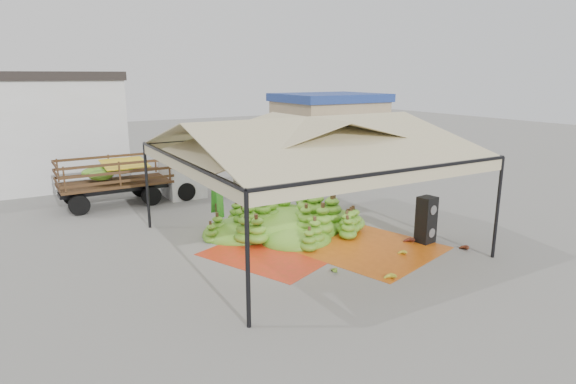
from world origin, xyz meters
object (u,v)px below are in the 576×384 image
speaker_stack (426,220)px  vendor (239,185)px  banana_heap (291,211)px  truck_left (139,173)px  truck_right (341,151)px

speaker_stack → vendor: (-3.38, 6.84, 0.19)m
banana_heap → speaker_stack: speaker_stack is taller
banana_heap → truck_left: size_ratio=1.05×
vendor → truck_left: (-3.24, 3.04, 0.29)m
truck_right → speaker_stack: bearing=-122.4°
banana_heap → truck_right: truck_right is taller
banana_heap → vendor: bearing=96.2°
truck_left → truck_right: bearing=-0.6°
banana_heap → truck_right: bearing=43.2°
banana_heap → truck_left: bearing=119.1°
vendor → banana_heap: bearing=73.2°
banana_heap → vendor: (-0.38, 3.44, 0.28)m
speaker_stack → truck_right: truck_right is taller
banana_heap → vendor: vendor is taller
truck_left → speaker_stack: bearing=-57.1°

